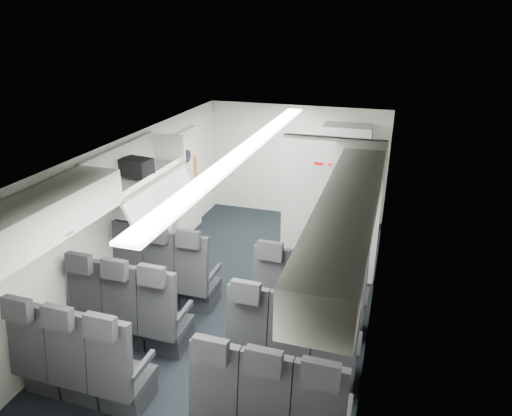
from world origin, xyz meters
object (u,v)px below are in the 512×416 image
Objects in this scene: boarding_door at (186,183)px; flight_attendant at (299,205)px; seat_row_rear at (170,388)px; carry_on_bag at (137,167)px; galley_unit at (344,177)px; seat_row_mid at (207,330)px; seat_row_front at (235,288)px.

flight_attendant is at bearing -1.47° from boarding_door.
carry_on_bag is (-1.41, 2.05, 1.42)m from seat_row_rear.
carry_on_bag is at bearing 124.59° from seat_row_rear.
galley_unit is 2.84m from boarding_door.
galley_unit reaches higher than seat_row_rear.
galley_unit reaches higher than boarding_door.
seat_row_front is at bearing 90.00° from seat_row_mid.
boarding_door is (-2.59, -1.17, 0.00)m from galley_unit.
galley_unit is (0.95, 4.15, 0.55)m from seat_row_mid.
galley_unit is 1.35m from flight_attendant.
flight_attendant reaches higher than seat_row_front.
boarding_door is (-1.64, 2.09, 0.55)m from seat_row_front.
seat_row_front is 2.71m from boarding_door.
seat_row_mid is 2.99m from flight_attendant.
seat_row_mid is at bearing -90.00° from seat_row_front.
seat_row_front is at bearing 90.00° from seat_row_rear.
seat_row_mid and seat_row_rear have the same top height.
galley_unit is (0.95, 3.25, 0.55)m from seat_row_front.
boarding_door reaches higher than seat_row_mid.
seat_row_mid is at bearing 90.00° from seat_row_rear.
galley_unit is 5.02× the size of carry_on_bag.
flight_attendant is (0.39, 3.83, 0.40)m from seat_row_rear.
boarding_door is 4.92× the size of carry_on_bag.
galley_unit is at bearing 79.35° from seat_row_rear.
seat_row_mid is 3.45m from boarding_door.
galley_unit is at bearing 73.72° from seat_row_front.
boarding_door is at bearing 112.87° from seat_row_rear.
carry_on_bag is (-1.41, 0.25, 1.42)m from seat_row_front.
boarding_door is at bearing 118.77° from seat_row_mid.
seat_row_mid is at bearing -102.88° from galley_unit.
seat_row_front and seat_row_rear have the same top height.
seat_row_front is 1.00× the size of seat_row_mid.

